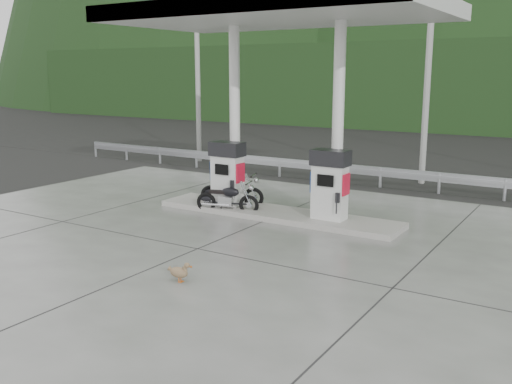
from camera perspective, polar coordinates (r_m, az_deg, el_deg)
The scene contains 16 objects.
ground at distance 13.66m, azimuth -3.30°, elevation -4.70°, with size 160.00×160.00×0.00m, color black.
forecourt_apron at distance 13.66m, azimuth -3.30°, elevation -4.66°, with size 18.00×14.00×0.02m, color slate.
pump_island at distance 15.67m, azimuth 1.97°, elevation -2.17°, with size 7.00×1.40×0.15m, color #9F9C94.
gas_pump_left at distance 16.31m, azimuth -2.88°, elevation 1.88°, with size 0.95×0.55×1.80m, color silver, non-canonical shape.
gas_pump_right at distance 14.75m, azimuth 7.39°, elevation 0.73°, with size 0.95×0.55×1.80m, color silver, non-canonical shape.
canopy_column_left at distance 16.44m, azimuth -2.14°, elevation 7.59°, with size 0.30×0.30×5.00m, color white.
canopy_column_right at distance 14.89m, azimuth 8.20°, elevation 7.04°, with size 0.30×0.30×5.00m, color white.
canopy_roof at distance 15.28m, azimuth 2.12°, elevation 17.41°, with size 8.50×5.00×0.40m, color silver.
guardrail at distance 20.41m, azimuth 9.74°, elevation 2.71°, with size 26.00×0.16×1.42m, color #AEB1B6, non-canonical shape.
road at distance 23.76m, azimuth 12.90°, elevation 2.13°, with size 60.00×7.00×0.01m, color black.
utility_pole_a at distance 25.50m, azimuth -5.86°, elevation 12.03°, with size 0.22×0.22×8.00m, color gray.
utility_pole_b at distance 20.94m, azimuth 16.83°, elevation 11.65°, with size 0.22×0.22×8.00m, color gray.
tree_band at distance 41.39m, azimuth 21.71°, elevation 9.78°, with size 80.00×6.00×6.00m, color black.
motorcycle_left at distance 15.92m, azimuth -2.88°, elevation -0.74°, with size 1.70×0.54×0.81m, color black, non-canonical shape.
motorcycle_right at distance 16.76m, azimuth -2.44°, elevation -0.01°, with size 1.80×0.57×0.85m, color black, non-canonical shape.
duck at distance 10.94m, azimuth -7.72°, elevation -8.00°, with size 0.48×0.13×0.34m, color brown, non-canonical shape.
Camera 1 is at (7.58, -10.68, 3.88)m, focal length 40.00 mm.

